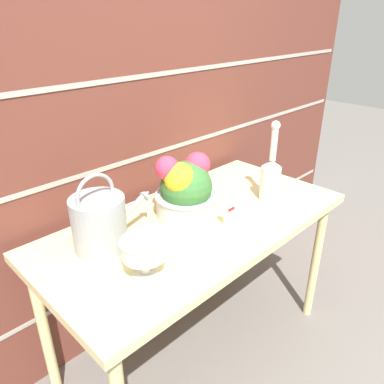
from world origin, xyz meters
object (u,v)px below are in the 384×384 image
Objects in this scene: glass_decanter at (271,176)px; crystal_pedestal_bowl at (144,250)px; figurine_vase at (228,217)px; flower_planter at (185,190)px; watering_can at (100,222)px.

crystal_pedestal_bowl is at bearing -177.53° from glass_decanter.
flower_planter is at bearing 98.63° from figurine_vase.
figurine_vase is at bearing -172.45° from glass_decanter.
glass_decanter is 2.35× the size of figurine_vase.
watering_can reaches higher than flower_planter.
glass_decanter is (0.77, -0.21, 0.01)m from watering_can.
watering_can is 0.79m from glass_decanter.
glass_decanter reaches higher than crystal_pedestal_bowl.
glass_decanter is at bearing -15.28° from watering_can.
figurine_vase is (0.03, -0.21, -0.06)m from flower_planter.
glass_decanter is (0.38, -0.17, -0.00)m from flower_planter.
glass_decanter reaches higher than figurine_vase.
crystal_pedestal_bowl is 0.98× the size of figurine_vase.
flower_planter reaches higher than crystal_pedestal_bowl.
watering_can is 2.19× the size of crystal_pedestal_bowl.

